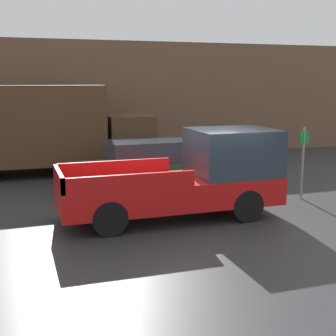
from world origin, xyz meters
TOP-DOWN VIEW (x-y plane):
  - ground_plane at (0.00, 0.00)m, footprint 60.00×60.00m
  - building_wall at (0.00, 10.11)m, footprint 28.00×0.15m
  - pickup_truck at (-0.41, 0.11)m, footprint 5.66×2.04m
  - car at (-0.66, 3.49)m, footprint 4.71×1.83m
  - delivery_truck at (-3.92, 7.18)m, footprint 8.11×2.38m
  - parking_sign at (3.43, 0.81)m, footprint 0.30×0.07m
  - newspaper_box at (-3.53, 9.78)m, footprint 0.45×0.40m

SIDE VIEW (x-z plane):
  - ground_plane at x=0.00m, z-range 0.00..0.00m
  - newspaper_box at x=-3.53m, z-range 0.00..1.02m
  - car at x=-0.66m, z-range 0.01..1.62m
  - pickup_truck at x=-0.41m, z-range -0.08..2.19m
  - parking_sign at x=3.43m, z-range 0.14..2.30m
  - delivery_truck at x=-3.92m, z-range 0.11..3.47m
  - building_wall at x=0.00m, z-range 0.00..5.29m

